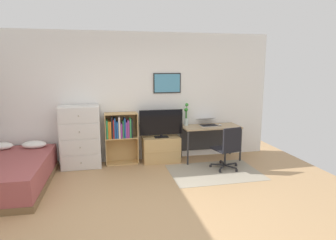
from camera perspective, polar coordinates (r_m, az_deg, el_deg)
name	(u,v)px	position (r m, az deg, el deg)	size (l,w,h in m)	color
ground_plane	(149,213)	(4.32, -3.62, -17.43)	(7.20, 7.20, 0.00)	tan
wall_back_with_posters	(131,98)	(6.26, -7.19, 4.30)	(6.12, 0.09, 2.70)	white
area_rug	(215,172)	(5.82, 8.98, -9.89)	(1.70, 1.20, 0.01)	#9E937F
bed	(6,174)	(5.67, -28.87, -9.11)	(1.41, 2.06, 0.61)	brown
dresser	(80,137)	(6.11, -16.55, -3.17)	(0.77, 0.46, 1.25)	silver
bookshelf	(120,133)	(6.15, -9.20, -2.50)	(0.67, 0.30, 1.07)	tan
tv_stand	(161,149)	(6.31, -1.33, -5.66)	(0.78, 0.41, 0.53)	tan
television	(161,124)	(6.15, -1.31, -0.69)	(0.91, 0.16, 0.59)	black
desk	(209,131)	(6.50, 7.99, -2.20)	(1.23, 0.57, 0.74)	tan
office_chair	(228,147)	(5.87, 11.54, -5.15)	(0.58, 0.57, 0.86)	#232326
laptop	(208,122)	(6.47, 7.64, -0.43)	(0.40, 0.43, 0.16)	#B7B7BC
computer_mouse	(220,125)	(6.46, 10.05, -0.95)	(0.06, 0.10, 0.03)	silver
bamboo_vase	(186,115)	(6.36, 3.54, 0.96)	(0.10, 0.10, 0.49)	silver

